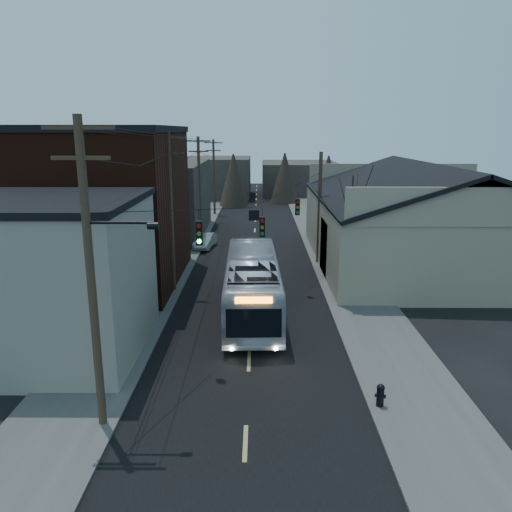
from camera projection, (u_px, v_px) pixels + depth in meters
The scene contains 15 objects.
ground at pixel (243, 485), 14.50m from camera, with size 160.00×160.00×0.00m, color black.
road_surface at pixel (254, 248), 43.58m from camera, with size 9.00×110.00×0.02m, color black.
sidewalk_left at pixel (180, 248), 43.61m from camera, with size 4.00×110.00×0.12m, color #474744.
sidewalk_right at pixel (328, 248), 43.53m from camera, with size 4.00×110.00×0.12m, color #474744.
building_clapboard at pixel (49, 280), 22.42m from camera, with size 8.00×8.00×7.00m, color gray.
building_brick at pixel (100, 209), 32.73m from camera, with size 10.00×12.00×10.00m, color black.
building_left_far at pixel (157, 199), 48.60m from camera, with size 9.00×14.00×7.00m, color #302A27.
warehouse at pixel (424, 229), 38.00m from camera, with size 16.16×20.60×7.73m.
building_far_left at pixel (217, 177), 76.82m from camera, with size 10.00×12.00×6.00m, color #302A27.
building_far_right at pixel (299, 178), 81.71m from camera, with size 12.00×14.00×5.00m, color #302A27.
bare_tree at pixel (351, 230), 32.97m from camera, with size 0.40×0.40×7.20m, color black.
utility_lines at pixel (211, 201), 36.71m from camera, with size 11.24×45.28×10.50m.
bus at pixel (252, 284), 27.84m from camera, with size 2.85×12.19×3.40m, color silver.
parked_car at pixel (205, 241), 43.63m from camera, with size 1.33×3.82×1.26m, color #A6A9AD.
fire_hydrant at pixel (380, 394), 18.35m from camera, with size 0.42×0.30×0.87m.
Camera 1 is at (0.44, -12.42, 10.01)m, focal length 35.00 mm.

